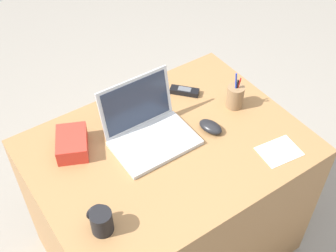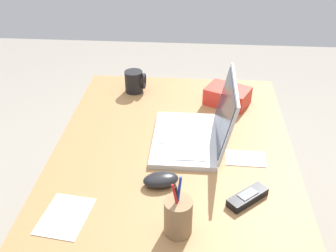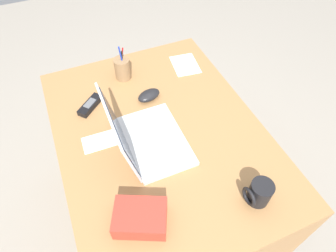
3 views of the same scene
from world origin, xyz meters
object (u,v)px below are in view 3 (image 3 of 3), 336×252
cordless_phone (90,105)px  snack_bag (140,218)px  pen_holder (123,68)px  laptop (144,138)px  computer_mouse (149,95)px  coffee_mug_white (259,193)px

cordless_phone → snack_bag: 0.58m
pen_holder → laptop: bearing=173.9°
laptop → computer_mouse: size_ratio=3.08×
computer_mouse → coffee_mug_white: 0.63m
laptop → coffee_mug_white: 0.46m
laptop → snack_bag: (-0.29, 0.12, -0.01)m
computer_mouse → pen_holder: bearing=3.8°
pen_holder → coffee_mug_white: bearing=-163.8°
cordless_phone → coffee_mug_white: bearing=-147.1°
computer_mouse → snack_bag: 0.57m
laptop → cordless_phone: bearing=27.3°
pen_holder → computer_mouse: bearing=-161.3°
laptop → computer_mouse: laptop is taller
computer_mouse → cordless_phone: size_ratio=0.85×
coffee_mug_white → cordless_phone: bearing=32.9°
coffee_mug_white → snack_bag: bearing=78.7°
pen_holder → snack_bag: pen_holder is taller
coffee_mug_white → pen_holder: pen_holder is taller
computer_mouse → pen_holder: 0.20m
laptop → pen_holder: 0.42m
cordless_phone → pen_holder: 0.24m
coffee_mug_white → snack_bag: size_ratio=0.56×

